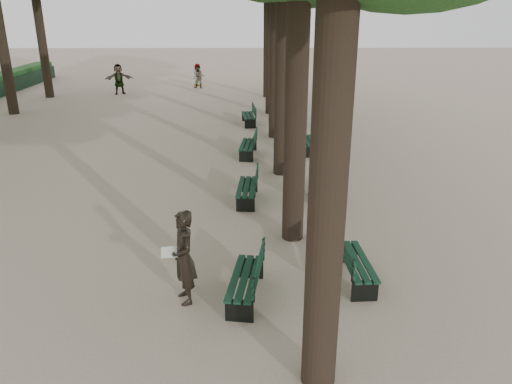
{
  "coord_description": "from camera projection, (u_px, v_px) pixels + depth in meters",
  "views": [
    {
      "loc": [
        0.49,
        -8.14,
        5.41
      ],
      "look_at": [
        0.6,
        3.0,
        1.2
      ],
      "focal_mm": 35.0,
      "sensor_mm": 36.0,
      "label": 1
    }
  ],
  "objects": [
    {
      "name": "bench_right_2",
      "position": [
        306.0,
        145.0,
        19.38
      ],
      "size": [
        0.61,
        1.81,
        0.92
      ],
      "color": "black",
      "rests_on": "ground"
    },
    {
      "name": "pedestrian_d",
      "position": [
        198.0,
        75.0,
        35.01
      ],
      "size": [
        0.59,
        0.8,
        1.52
      ],
      "primitive_type": "imported",
      "rotation": [
        0.0,
        0.0,
        4.27
      ],
      "color": "#262628",
      "rests_on": "ground"
    },
    {
      "name": "bench_left_2",
      "position": [
        248.0,
        149.0,
        18.86
      ],
      "size": [
        0.73,
        1.84,
        0.92
      ],
      "color": "black",
      "rests_on": "ground"
    },
    {
      "name": "pedestrian_c",
      "position": [
        299.0,
        86.0,
        29.59
      ],
      "size": [
        0.43,
        1.04,
        1.72
      ],
      "primitive_type": "imported",
      "rotation": [
        0.0,
        0.0,
        1.66
      ],
      "color": "#262628",
      "rests_on": "ground"
    },
    {
      "name": "bench_left_0",
      "position": [
        245.0,
        286.0,
        9.7
      ],
      "size": [
        0.81,
        1.86,
        0.92
      ],
      "color": "black",
      "rests_on": "ground"
    },
    {
      "name": "pedestrian_e",
      "position": [
        119.0,
        79.0,
        31.69
      ],
      "size": [
        1.77,
        0.96,
        1.88
      ],
      "primitive_type": "imported",
      "rotation": [
        0.0,
        0.0,
        0.36
      ],
      "color": "#262628",
      "rests_on": "ground"
    },
    {
      "name": "bench_right_3",
      "position": [
        296.0,
        118.0,
        24.03
      ],
      "size": [
        0.73,
        1.84,
        0.92
      ],
      "color": "black",
      "rests_on": "ground"
    },
    {
      "name": "bench_right_1",
      "position": [
        324.0,
        189.0,
        14.75
      ],
      "size": [
        0.62,
        1.82,
        0.92
      ],
      "color": "black",
      "rests_on": "ground"
    },
    {
      "name": "bench_left_3",
      "position": [
        249.0,
        119.0,
        23.78
      ],
      "size": [
        0.74,
        1.85,
        0.92
      ],
      "color": "black",
      "rests_on": "ground"
    },
    {
      "name": "ground",
      "position": [
        226.0,
        306.0,
        9.52
      ],
      "size": [
        120.0,
        120.0,
        0.0
      ],
      "primitive_type": "plane",
      "color": "tan",
      "rests_on": "ground"
    },
    {
      "name": "bench_left_1",
      "position": [
        247.0,
        193.0,
        14.5
      ],
      "size": [
        0.68,
        1.83,
        0.92
      ],
      "color": "black",
      "rests_on": "ground"
    },
    {
      "name": "man_with_map",
      "position": [
        184.0,
        257.0,
        9.39
      ],
      "size": [
        0.75,
        0.83,
        1.87
      ],
      "color": "black",
      "rests_on": "ground"
    },
    {
      "name": "bench_right_0",
      "position": [
        355.0,
        269.0,
        10.32
      ],
      "size": [
        0.67,
        1.83,
        0.92
      ],
      "color": "black",
      "rests_on": "ground"
    },
    {
      "name": "pedestrian_a",
      "position": [
        199.0,
        77.0,
        33.9
      ],
      "size": [
        0.8,
        0.46,
        1.55
      ],
      "primitive_type": "imported",
      "rotation": [
        0.0,
        0.0,
        6.07
      ],
      "color": "#262628",
      "rests_on": "ground"
    }
  ]
}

